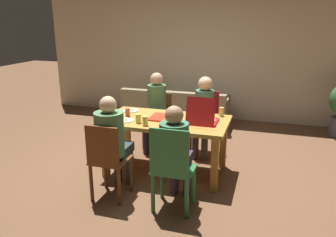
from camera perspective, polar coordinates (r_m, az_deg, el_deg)
The scene contains 20 objects.
ground_plane at distance 4.72m, azimuth -0.36°, elevation -8.90°, with size 20.00×20.00×0.00m, color brown.
back_wall at distance 7.06m, azimuth 6.73°, elevation 11.12°, with size 7.13×0.12×2.73m, color beige.
dining_table at distance 4.48m, azimuth -0.38°, elevation -1.39°, with size 1.65×0.91×0.75m.
chair_0 at distance 3.89m, azimuth -10.26°, elevation -6.81°, with size 0.41×0.40×0.93m.
person_0 at distance 3.94m, azimuth -9.45°, elevation -3.26°, with size 0.33×0.55×1.22m.
chair_1 at distance 3.59m, azimuth 0.62°, elevation -8.36°, with size 0.44×0.38×0.98m.
person_1 at distance 3.65m, azimuth 1.28°, elevation -5.02°, with size 0.31×0.52×1.18m.
chair_2 at distance 5.47m, azimuth -1.62°, elevation 0.12°, with size 0.40×0.41×0.88m.
person_2 at distance 5.28m, azimuth -2.14°, elevation 2.14°, with size 0.29×0.51×1.23m.
chair_3 at distance 5.27m, azimuth 6.34°, elevation -0.09°, with size 0.39×0.39×0.96m.
person_3 at distance 5.08m, azimuth 6.09°, elevation 1.43°, with size 0.28×0.47×1.21m.
pizza_box_0 at distance 4.49m, azimuth -0.72°, elevation 0.16°, with size 0.35×0.35×0.02m.
pizza_box_1 at distance 4.29m, azimuth 5.95°, elevation -0.15°, with size 0.36×0.45×0.37m.
plate_0 at distance 4.87m, azimuth -6.39°, elevation 1.39°, with size 0.23×0.23×0.03m.
plate_1 at distance 4.41m, azimuth -7.37°, elevation -0.28°, with size 0.23×0.23×0.03m.
drinking_glass_0 at distance 4.29m, azimuth -5.05°, elevation 0.00°, with size 0.07×0.07×0.12m, color #DECC59.
drinking_glass_1 at distance 4.19m, azimuth -3.89°, elevation -0.41°, with size 0.07×0.07×0.12m, color #DBC763.
drinking_glass_2 at distance 4.63m, azimuth 9.06°, elevation 1.13°, with size 0.07×0.07×0.12m, color #D9C464.
drinking_glass_3 at distance 4.60m, azimuth -6.86°, elevation 1.04°, with size 0.06×0.06×0.11m, color #B24F30.
couch at distance 6.63m, azimuth 1.30°, elevation 1.22°, with size 2.03×0.79×0.72m.
Camera 1 is at (1.28, -4.06, 2.05)m, focal length 35.91 mm.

